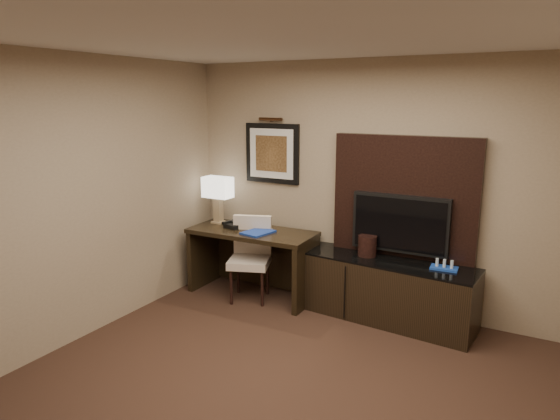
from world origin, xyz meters
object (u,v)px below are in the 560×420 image
Objects in this scene: credenza at (382,289)px; desk_phone at (234,224)px; ice_bucket at (367,246)px; desk_chair at (250,261)px; desk at (252,263)px; minibar_tray at (444,265)px; tv at (400,224)px; table_lamp at (218,201)px.

credenza is 1.87m from desk_phone.
ice_bucket reaches higher than credenza.
desk_chair reaches higher than ice_bucket.
desk_chair reaches higher than desk.
minibar_tray reaches higher than credenza.
desk_phone is at bearing -172.95° from tv.
table_lamp is 2.44× the size of ice_bucket.
desk_chair is at bearing -22.04° from table_lamp.
desk_chair reaches higher than minibar_tray.
ice_bucket is (1.30, 0.27, 0.30)m from desk_chair.
tv is 4.55× the size of ice_bucket.
desk_chair is 4.23× the size of ice_bucket.
credenza is 8.66× the size of ice_bucket.
desk_chair is (0.05, -0.13, 0.07)m from desk.
credenza is 1.52m from desk_chair.
desk_chair is 2.13m from minibar_tray.
table_lamp reaches higher than desk_phone.
credenza is at bearing -0.20° from table_lamp.
minibar_tray is (2.40, 0.09, -0.14)m from desk_phone.
ice_bucket is 0.86× the size of minibar_tray.
tv is at bearing 163.54° from minibar_tray.
credenza is 9.60× the size of desk_phone.
credenza is at bearing -11.67° from desk_chair.
credenza is 1.90× the size of tv.
table_lamp is at bearing -179.04° from ice_bucket.
tv is at bearing 3.44° from table_lamp.
table_lamp is at bearing 167.49° from desk.
desk_phone is at bearing 177.60° from desk.
minibar_tray is at bearing -0.28° from table_lamp.
credenza is at bearing 179.42° from minibar_tray.
tv is 1.86× the size of table_lamp.
desk_chair is 0.50m from desk_phone.
minibar_tray is (0.49, -0.15, -0.32)m from tv.
tv is 1.75m from desk_chair.
credenza is 0.72m from tv.
desk_phone is 1.61m from ice_bucket.
minibar_tray is (2.15, 0.09, 0.31)m from desk.
desk_phone is 2.41m from minibar_tray.
table_lamp is (-0.55, 0.11, 0.66)m from desk.
desk_phone is at bearing -172.20° from credenza.
desk is at bearing 14.82° from desk_phone.
credenza is at bearing -129.27° from tv.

